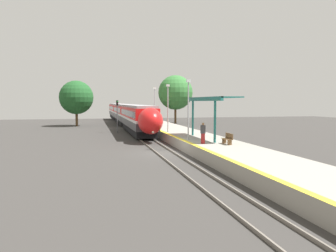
{
  "coord_description": "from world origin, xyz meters",
  "views": [
    {
      "loc": [
        -5.97,
        -26.89,
        4.37
      ],
      "look_at": [
        0.6,
        1.44,
        2.22
      ],
      "focal_mm": 35.0,
      "sensor_mm": 36.0,
      "label": 1
    }
  ],
  "objects_px": {
    "train": "(125,113)",
    "lamppost_mid": "(168,105)",
    "lamppost_far": "(155,104)",
    "platform_bench": "(228,138)",
    "lamppost_near": "(188,106)",
    "person_waiting": "(203,133)",
    "railway_signal": "(117,113)"
  },
  "relations": [
    {
      "from": "lamppost_far",
      "to": "person_waiting",
      "type": "bearing_deg",
      "value": -88.79
    },
    {
      "from": "person_waiting",
      "to": "lamppost_far",
      "type": "xyz_separation_m",
      "value": [
        -0.4,
        18.99,
        2.18
      ]
    },
    {
      "from": "train",
      "to": "lamppost_mid",
      "type": "relative_size",
      "value": 11.19
    },
    {
      "from": "platform_bench",
      "to": "railway_signal",
      "type": "height_order",
      "value": "railway_signal"
    },
    {
      "from": "railway_signal",
      "to": "lamppost_mid",
      "type": "distance_m",
      "value": 11.72
    },
    {
      "from": "platform_bench",
      "to": "lamppost_near",
      "type": "xyz_separation_m",
      "value": [
        -2.26,
        3.59,
        2.62
      ]
    },
    {
      "from": "lamppost_near",
      "to": "lamppost_mid",
      "type": "distance_m",
      "value": 8.07
    },
    {
      "from": "person_waiting",
      "to": "railway_signal",
      "type": "distance_m",
      "value": 22.16
    },
    {
      "from": "lamppost_near",
      "to": "lamppost_far",
      "type": "distance_m",
      "value": 16.13
    },
    {
      "from": "railway_signal",
      "to": "lamppost_near",
      "type": "height_order",
      "value": "lamppost_near"
    },
    {
      "from": "train",
      "to": "lamppost_mid",
      "type": "distance_m",
      "value": 26.24
    },
    {
      "from": "lamppost_mid",
      "to": "lamppost_far",
      "type": "distance_m",
      "value": 8.07
    },
    {
      "from": "platform_bench",
      "to": "person_waiting",
      "type": "relative_size",
      "value": 0.83
    },
    {
      "from": "person_waiting",
      "to": "lamppost_near",
      "type": "bearing_deg",
      "value": 97.99
    },
    {
      "from": "railway_signal",
      "to": "person_waiting",
      "type": "bearing_deg",
      "value": -76.15
    },
    {
      "from": "person_waiting",
      "to": "railway_signal",
      "type": "bearing_deg",
      "value": 103.85
    },
    {
      "from": "railway_signal",
      "to": "platform_bench",
      "type": "bearing_deg",
      "value": -72.14
    },
    {
      "from": "platform_bench",
      "to": "railway_signal",
      "type": "bearing_deg",
      "value": 107.86
    },
    {
      "from": "platform_bench",
      "to": "lamppost_near",
      "type": "bearing_deg",
      "value": 122.2
    },
    {
      "from": "train",
      "to": "railway_signal",
      "type": "bearing_deg",
      "value": -99.18
    },
    {
      "from": "platform_bench",
      "to": "lamppost_far",
      "type": "bearing_deg",
      "value": 96.54
    },
    {
      "from": "train",
      "to": "lamppost_mid",
      "type": "bearing_deg",
      "value": -84.75
    },
    {
      "from": "train",
      "to": "person_waiting",
      "type": "height_order",
      "value": "train"
    },
    {
      "from": "platform_bench",
      "to": "railway_signal",
      "type": "xyz_separation_m",
      "value": [
        -7.16,
        22.23,
        1.37
      ]
    },
    {
      "from": "person_waiting",
      "to": "train",
      "type": "bearing_deg",
      "value": 94.32
    },
    {
      "from": "lamppost_mid",
      "to": "lamppost_far",
      "type": "bearing_deg",
      "value": 90.0
    },
    {
      "from": "lamppost_near",
      "to": "lamppost_mid",
      "type": "bearing_deg",
      "value": 90.0
    },
    {
      "from": "person_waiting",
      "to": "lamppost_mid",
      "type": "xyz_separation_m",
      "value": [
        -0.4,
        10.92,
        2.18
      ]
    },
    {
      "from": "person_waiting",
      "to": "lamppost_far",
      "type": "relative_size",
      "value": 0.32
    },
    {
      "from": "train",
      "to": "lamppost_mid",
      "type": "height_order",
      "value": "lamppost_mid"
    },
    {
      "from": "person_waiting",
      "to": "railway_signal",
      "type": "xyz_separation_m",
      "value": [
        -5.3,
        21.49,
        0.93
      ]
    },
    {
      "from": "train",
      "to": "lamppost_far",
      "type": "relative_size",
      "value": 11.19
    }
  ]
}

